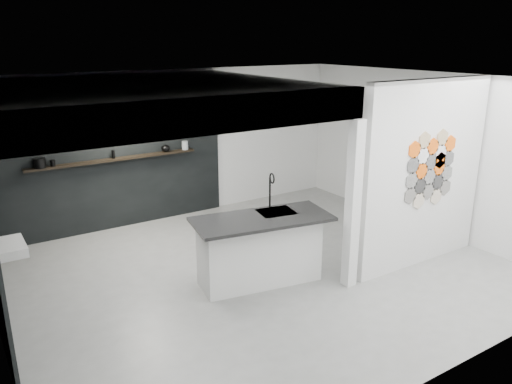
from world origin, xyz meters
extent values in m
cube|color=slate|center=(0.00, 0.00, -0.01)|extent=(7.00, 6.00, 0.01)
cube|color=silver|center=(2.23, -1.00, 1.40)|extent=(2.45, 0.15, 2.80)
cube|color=black|center=(-1.30, 2.97, 1.18)|extent=(4.40, 0.04, 2.35)
cube|color=silver|center=(-1.30, 1.00, 2.55)|extent=(4.40, 4.00, 0.40)
cube|color=silver|center=(0.82, -1.00, 1.18)|extent=(0.16, 0.16, 2.35)
cube|color=silver|center=(-1.30, -0.92, 2.55)|extent=(4.40, 0.16, 0.40)
cube|color=silver|center=(-3.24, 0.80, 0.85)|extent=(0.40, 0.60, 0.12)
cube|color=black|center=(-1.20, 2.87, 1.30)|extent=(3.00, 0.15, 0.04)
cube|color=silver|center=(-0.19, -0.25, 0.48)|extent=(1.75, 0.89, 0.96)
cube|color=black|center=(-0.21, -0.33, 0.98)|extent=(2.01, 1.15, 0.04)
cube|color=black|center=(0.09, -0.24, 0.99)|extent=(0.57, 0.50, 0.02)
cylinder|color=black|center=(0.13, -0.02, 1.23)|extent=(0.03, 0.03, 0.45)
torus|color=black|center=(0.12, -0.08, 1.45)|extent=(0.05, 0.16, 0.16)
cylinder|color=black|center=(-2.43, 2.87, 1.40)|extent=(0.25, 0.25, 0.16)
ellipsoid|color=black|center=(-0.24, 2.87, 1.39)|extent=(0.19, 0.19, 0.13)
cylinder|color=gray|center=(0.15, 2.87, 1.36)|extent=(0.16, 0.16, 0.09)
cylinder|color=gray|center=(0.15, 2.87, 1.40)|extent=(0.12, 0.12, 0.16)
cylinder|color=black|center=(-1.22, 2.87, 1.39)|extent=(0.07, 0.07, 0.15)
cylinder|color=black|center=(-2.23, 2.87, 1.37)|extent=(0.09, 0.09, 0.10)
cylinder|color=#66635E|center=(1.86, -1.09, 1.16)|extent=(0.26, 0.02, 0.26)
cylinder|color=silver|center=(1.86, -1.09, 1.39)|extent=(0.26, 0.02, 0.26)
cylinder|color=black|center=(1.86, -1.09, 1.61)|extent=(0.26, 0.02, 0.26)
cylinder|color=#F25B0C|center=(1.86, -1.09, 1.84)|extent=(0.26, 0.02, 0.26)
cylinder|color=beige|center=(2.06, -1.09, 1.05)|extent=(0.26, 0.02, 0.26)
cylinder|color=#2D2D2D|center=(2.06, -1.09, 1.27)|extent=(0.26, 0.02, 0.26)
cylinder|color=#F25B0C|center=(2.06, -1.09, 1.50)|extent=(0.26, 0.02, 0.26)
cylinder|color=white|center=(2.06, -1.09, 1.73)|extent=(0.26, 0.02, 0.26)
cylinder|color=tan|center=(2.06, -1.09, 1.95)|extent=(0.26, 0.02, 0.26)
cylinder|color=#66635E|center=(2.25, -1.09, 1.16)|extent=(0.26, 0.02, 0.26)
cylinder|color=silver|center=(2.25, -1.09, 1.39)|extent=(0.26, 0.02, 0.26)
cylinder|color=black|center=(2.25, -1.09, 1.61)|extent=(0.26, 0.02, 0.26)
cylinder|color=#F25B0C|center=(2.25, -1.09, 1.84)|extent=(0.26, 0.02, 0.26)
cylinder|color=beige|center=(2.44, -1.09, 1.05)|extent=(0.26, 0.02, 0.26)
cylinder|color=#2D2D2D|center=(2.44, -1.09, 1.27)|extent=(0.26, 0.02, 0.26)
cylinder|color=#F25B0C|center=(2.44, -1.09, 1.50)|extent=(0.26, 0.02, 0.26)
cylinder|color=white|center=(2.44, -1.09, 1.73)|extent=(0.26, 0.02, 0.26)
cylinder|color=tan|center=(2.44, -1.09, 1.95)|extent=(0.26, 0.02, 0.26)
cylinder|color=#66635E|center=(2.64, -1.09, 1.16)|extent=(0.26, 0.02, 0.26)
cylinder|color=silver|center=(2.64, -1.09, 1.39)|extent=(0.26, 0.02, 0.26)
cylinder|color=black|center=(2.64, -1.09, 1.61)|extent=(0.26, 0.02, 0.26)
cylinder|color=#F25B0C|center=(2.64, -1.09, 1.84)|extent=(0.26, 0.02, 0.26)
cylinder|color=#F25B0C|center=(2.44, -1.09, 1.61)|extent=(0.26, 0.02, 0.26)
camera|label=1|loc=(-3.72, -5.65, 3.34)|focal=35.00mm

